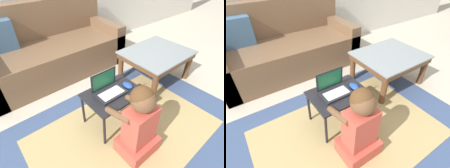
# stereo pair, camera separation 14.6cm
# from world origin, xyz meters

# --- Properties ---
(ground_plane) EXTENTS (16.00, 16.00, 0.00)m
(ground_plane) POSITION_xyz_m (0.00, 0.00, 0.00)
(ground_plane) COLOR beige
(area_rug) EXTENTS (2.40, 1.59, 0.01)m
(area_rug) POSITION_xyz_m (-0.06, -0.21, 0.00)
(area_rug) COLOR #3D517A
(area_rug) RESTS_ON ground_plane
(couch) EXTENTS (1.89, 0.87, 0.92)m
(couch) POSITION_xyz_m (-0.07, 1.30, 0.31)
(couch) COLOR brown
(couch) RESTS_ON ground_plane
(coffee_table) EXTENTS (0.81, 0.68, 0.41)m
(coffee_table) POSITION_xyz_m (0.86, 0.21, 0.35)
(coffee_table) COLOR gray
(coffee_table) RESTS_ON ground_plane
(laptop_desk) EXTENTS (0.53, 0.39, 0.38)m
(laptop_desk) POSITION_xyz_m (-0.06, -0.02, 0.33)
(laptop_desk) COLOR black
(laptop_desk) RESTS_ON ground_plane
(laptop) EXTENTS (0.28, 0.19, 0.20)m
(laptop) POSITION_xyz_m (-0.09, 0.01, 0.41)
(laptop) COLOR #232328
(laptop) RESTS_ON laptop_desk
(computer_mouse) EXTENTS (0.07, 0.11, 0.04)m
(computer_mouse) POSITION_xyz_m (0.11, -0.04, 0.40)
(computer_mouse) COLOR #234CB2
(computer_mouse) RESTS_ON laptop_desk
(person_seated) EXTENTS (0.33, 0.41, 0.70)m
(person_seated) POSITION_xyz_m (-0.12, -0.40, 0.33)
(person_seated) COLOR #CC4C3D
(person_seated) RESTS_ON ground_plane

